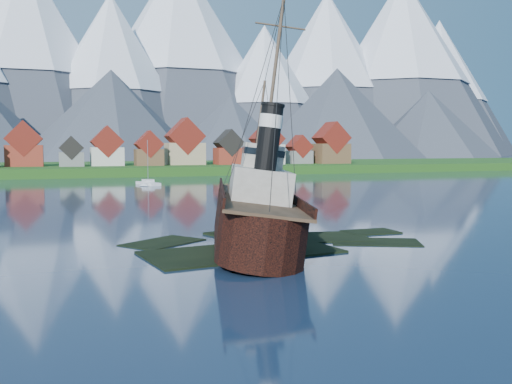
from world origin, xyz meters
name	(u,v)px	position (x,y,z in m)	size (l,w,h in m)	color
ground	(264,247)	(0.00, 0.00, 0.00)	(1400.00, 1400.00, 0.00)	#16263E
shoal	(273,246)	(1.78, 2.15, -0.35)	(31.71, 21.24, 1.14)	black
shore_bank	(109,172)	(0.00, 170.00, 0.00)	(600.00, 80.00, 3.20)	#214C15
seawall	(120,177)	(0.00, 132.00, 0.00)	(600.00, 2.50, 2.00)	#3F3D38
town	(10,149)	(-33.12, 152.18, 8.99)	(250.96, 16.69, 17.30)	maroon
mountains	(74,55)	(-0.79, 481.26, 89.34)	(965.00, 340.00, 205.00)	#2D333D
tugboat_wreck	(246,212)	(-0.88, 3.10, 3.17)	(7.41, 31.93, 25.31)	black
sailboat_d	(248,184)	(27.03, 84.86, 0.25)	(5.18, 8.26, 11.11)	white
sailboat_e	(148,184)	(2.98, 93.65, 0.26)	(5.06, 10.62, 11.95)	white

